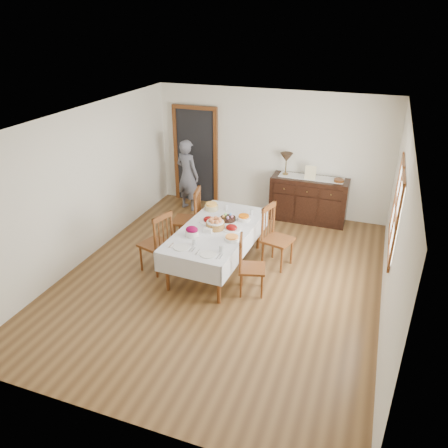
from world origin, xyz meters
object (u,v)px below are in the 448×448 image
(chair_left_near, at_px, (158,242))
(person, at_px, (187,173))
(chair_right_far, at_px, (275,236))
(sideboard, at_px, (308,199))
(table_lamp, at_px, (286,158))
(chair_right_near, at_px, (249,265))
(dining_table, at_px, (216,233))
(chair_left_far, at_px, (190,217))

(chair_left_near, xyz_separation_m, person, (-0.60, 2.56, 0.29))
(chair_right_far, relative_size, sideboard, 0.70)
(sideboard, distance_m, table_lamp, 0.98)
(chair_right_near, height_order, chair_right_far, chair_right_far)
(sideboard, bearing_deg, dining_table, -114.76)
(chair_right_far, bearing_deg, chair_right_near, -175.33)
(chair_left_far, distance_m, chair_right_near, 1.85)
(dining_table, distance_m, person, 2.61)
(dining_table, relative_size, person, 1.33)
(dining_table, xyz_separation_m, chair_right_far, (0.90, 0.45, -0.11))
(dining_table, distance_m, chair_left_near, 0.98)
(person, bearing_deg, dining_table, 142.69)
(chair_left_near, height_order, table_lamp, table_lamp)
(chair_right_near, height_order, sideboard, chair_right_near)
(chair_left_near, xyz_separation_m, sideboard, (2.00, 2.84, -0.08))
(sideboard, relative_size, table_lamp, 3.39)
(chair_left_far, relative_size, sideboard, 0.72)
(chair_right_far, height_order, person, person)
(dining_table, xyz_separation_m, sideboard, (1.12, 2.43, -0.19))
(dining_table, distance_m, chair_right_near, 0.90)
(dining_table, height_order, chair_right_near, chair_right_near)
(person, relative_size, table_lamp, 3.63)
(table_lamp, bearing_deg, chair_left_far, -125.88)
(chair_left_far, xyz_separation_m, person, (-0.73, 1.54, 0.27))
(chair_left_near, bearing_deg, table_lamp, 169.68)
(chair_left_near, distance_m, sideboard, 3.48)
(chair_right_near, xyz_separation_m, chair_right_far, (0.17, 0.96, 0.07))
(dining_table, xyz_separation_m, chair_right_near, (0.72, -0.51, -0.17))
(chair_left_far, height_order, chair_right_far, chair_left_far)
(chair_left_near, xyz_separation_m, table_lamp, (1.48, 2.88, 0.74))
(chair_left_far, distance_m, chair_right_far, 1.66)
(chair_right_near, bearing_deg, chair_left_far, 38.20)
(dining_table, height_order, sideboard, sideboard)
(chair_left_near, relative_size, sideboard, 0.69)
(chair_right_near, bearing_deg, dining_table, 39.93)
(dining_table, relative_size, chair_left_near, 2.06)
(chair_right_far, relative_size, table_lamp, 2.36)
(chair_left_far, bearing_deg, chair_left_near, -18.83)
(chair_left_near, bearing_deg, chair_left_far, -170.39)
(chair_right_near, bearing_deg, table_lamp, -12.31)
(chair_left_far, relative_size, table_lamp, 2.44)
(dining_table, xyz_separation_m, table_lamp, (0.59, 2.47, 0.63))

